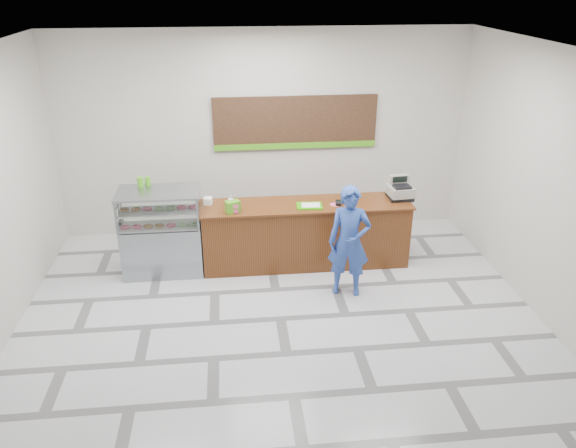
{
  "coord_description": "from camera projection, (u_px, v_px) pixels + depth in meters",
  "views": [
    {
      "loc": [
        -0.59,
        -6.37,
        4.31
      ],
      "look_at": [
        0.2,
        0.9,
        1.0
      ],
      "focal_mm": 35.0,
      "sensor_mm": 36.0,
      "label": 1
    }
  ],
  "objects": [
    {
      "name": "card_terminal",
      "position": [
        338.0,
        203.0,
        8.61
      ],
      "size": [
        0.11,
        0.19,
        0.04
      ],
      "primitive_type": "cube",
      "rotation": [
        0.0,
        0.0,
        -0.16
      ],
      "color": "black",
      "rests_on": "sales_counter"
    },
    {
      "name": "customer",
      "position": [
        349.0,
        242.0,
        7.92
      ],
      "size": [
        0.67,
        0.53,
        1.63
      ],
      "primitive_type": "imported",
      "rotation": [
        0.0,
        0.0,
        -0.25
      ],
      "color": "#2A489E",
      "rests_on": "floor"
    },
    {
      "name": "floor",
      "position": [
        281.0,
        319.0,
        7.6
      ],
      "size": [
        7.0,
        7.0,
        0.0
      ],
      "primitive_type": "plane",
      "color": "#BDBCC1",
      "rests_on": "ground"
    },
    {
      "name": "sales_counter",
      "position": [
        306.0,
        234.0,
        8.85
      ],
      "size": [
        3.26,
        0.76,
        1.03
      ],
      "color": "#623014",
      "rests_on": "floor"
    },
    {
      "name": "ceiling",
      "position": [
        279.0,
        51.0,
        6.16
      ],
      "size": [
        7.0,
        7.0,
        0.0
      ],
      "primitive_type": "plane",
      "rotation": [
        3.14,
        0.0,
        0.0
      ],
      "color": "silver",
      "rests_on": "back_wall"
    },
    {
      "name": "green_cup_right",
      "position": [
        148.0,
        181.0,
        8.5
      ],
      "size": [
        0.09,
        0.09,
        0.13
      ],
      "primitive_type": "cylinder",
      "color": "#49A018",
      "rests_on": "display_case"
    },
    {
      "name": "napkin_box",
      "position": [
        208.0,
        201.0,
        8.59
      ],
      "size": [
        0.14,
        0.14,
        0.11
      ],
      "primitive_type": "cube",
      "rotation": [
        0.0,
        0.0,
        -0.09
      ],
      "color": "white",
      "rests_on": "sales_counter"
    },
    {
      "name": "green_cup_left",
      "position": [
        140.0,
        182.0,
        8.44
      ],
      "size": [
        0.09,
        0.09,
        0.15
      ],
      "primitive_type": "cylinder",
      "color": "#49A018",
      "rests_on": "display_case"
    },
    {
      "name": "serving_tray",
      "position": [
        309.0,
        206.0,
        8.54
      ],
      "size": [
        0.4,
        0.3,
        0.02
      ],
      "rotation": [
        0.0,
        0.0,
        -0.05
      ],
      "color": "#2EB104",
      "rests_on": "sales_counter"
    },
    {
      "name": "promo_box",
      "position": [
        233.0,
        207.0,
        8.29
      ],
      "size": [
        0.24,
        0.2,
        0.18
      ],
      "primitive_type": "cube",
      "rotation": [
        0.0,
        0.0,
        0.38
      ],
      "color": "#49A018",
      "rests_on": "sales_counter"
    },
    {
      "name": "back_wall",
      "position": [
        263.0,
        134.0,
        9.6
      ],
      "size": [
        7.0,
        0.0,
        7.0
      ],
      "primitive_type": "plane",
      "rotation": [
        1.57,
        0.0,
        0.0
      ],
      "color": "beige",
      "rests_on": "floor"
    },
    {
      "name": "cash_register",
      "position": [
        400.0,
        190.0,
        8.8
      ],
      "size": [
        0.4,
        0.42,
        0.35
      ],
      "rotation": [
        0.0,
        0.0,
        0.09
      ],
      "color": "black",
      "rests_on": "sales_counter"
    },
    {
      "name": "straw_cup",
      "position": [
        231.0,
        203.0,
        8.49
      ],
      "size": [
        0.09,
        0.09,
        0.13
      ],
      "primitive_type": "cylinder",
      "color": "silver",
      "rests_on": "sales_counter"
    },
    {
      "name": "menu_board",
      "position": [
        295.0,
        123.0,
        9.54
      ],
      "size": [
        2.8,
        0.06,
        0.9
      ],
      "color": "black",
      "rests_on": "back_wall"
    },
    {
      "name": "display_case",
      "position": [
        162.0,
        231.0,
        8.56
      ],
      "size": [
        1.22,
        0.72,
        1.33
      ],
      "color": "gray",
      "rests_on": "floor"
    },
    {
      "name": "donut_decal",
      "position": [
        335.0,
        205.0,
        8.6
      ],
      "size": [
        0.16,
        0.16,
        0.0
      ],
      "primitive_type": "cylinder",
      "color": "#E25376",
      "rests_on": "sales_counter"
    }
  ]
}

